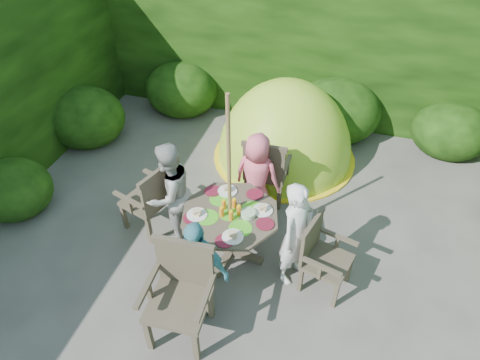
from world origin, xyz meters
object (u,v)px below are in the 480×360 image
(child_right, at_px, (297,235))
(child_back, at_px, (257,177))
(garden_chair_left, at_px, (150,198))
(dome_tent, at_px, (284,157))
(garden_chair_front, at_px, (181,291))
(parasol_pole, at_px, (229,185))
(garden_chair_right, at_px, (322,255))
(garden_chair_back, at_px, (266,169))
(child_front, at_px, (196,267))
(child_left, at_px, (170,193))
(patio_table, at_px, (230,220))

(child_right, xyz_separation_m, child_back, (-0.68, 0.90, -0.05))
(garden_chair_left, bearing_deg, dome_tent, 164.39)
(garden_chair_front, bearing_deg, parasol_pole, 78.57)
(garden_chair_right, relative_size, dome_tent, 0.35)
(garden_chair_back, xyz_separation_m, child_front, (-0.27, -1.87, 0.09))
(garden_chair_front, height_order, child_left, child_left)
(garden_chair_left, bearing_deg, garden_chair_front, 54.81)
(parasol_pole, distance_m, child_right, 0.91)
(child_right, bearing_deg, child_back, 63.04)
(garden_chair_right, bearing_deg, garden_chair_back, 52.44)
(parasol_pole, relative_size, dome_tent, 0.86)
(garden_chair_right, height_order, garden_chair_left, garden_chair_left)
(parasol_pole, bearing_deg, child_left, 172.25)
(patio_table, bearing_deg, garden_chair_left, 173.03)
(garden_chair_front, bearing_deg, garden_chair_back, 78.70)
(garden_chair_front, bearing_deg, dome_tent, 80.57)
(garden_chair_left, bearing_deg, child_back, 136.24)
(child_back, distance_m, dome_tent, 1.48)
(child_left, relative_size, child_front, 1.10)
(child_front, bearing_deg, garden_chair_right, 36.13)
(garden_chair_front, xyz_separation_m, child_right, (0.96, 0.97, 0.11))
(parasol_pole, distance_m, garden_chair_right, 1.27)
(garden_chair_left, height_order, child_back, child_back)
(garden_chair_front, height_order, child_front, child_front)
(parasol_pole, bearing_deg, patio_table, 5.05)
(parasol_pole, distance_m, garden_chair_front, 1.21)
(garden_chair_back, bearing_deg, child_right, 117.65)
(child_right, xyz_separation_m, dome_tent, (-0.58, 2.24, -0.67))
(child_front, bearing_deg, garden_chair_back, 89.43)
(garden_chair_front, relative_size, child_left, 0.77)
(parasol_pole, distance_m, dome_tent, 2.41)
(child_right, distance_m, child_left, 1.60)
(child_right, bearing_deg, garden_chair_back, 53.83)
(child_back, relative_size, child_front, 1.00)
(child_left, bearing_deg, garden_chair_back, 155.95)
(garden_chair_right, relative_size, garden_chair_back, 0.89)
(garden_chair_left, bearing_deg, child_right, 100.08)
(patio_table, height_order, child_front, child_front)
(patio_table, height_order, garden_chair_back, garden_chair_back)
(patio_table, xyz_separation_m, parasol_pole, (-0.00, -0.00, 0.53))
(patio_table, bearing_deg, dome_tent, 84.46)
(child_front, bearing_deg, child_right, 44.81)
(garden_chair_right, height_order, child_right, child_right)
(garden_chair_front, xyz_separation_m, child_front, (0.06, 0.28, 0.05))
(garden_chair_back, xyz_separation_m, garden_chair_front, (-0.32, -2.16, 0.03))
(dome_tent, bearing_deg, garden_chair_back, -103.95)
(garden_chair_right, relative_size, child_back, 0.72)
(garden_chair_back, distance_m, child_front, 1.89)
(garden_chair_left, xyz_separation_m, garden_chair_front, (0.92, -1.21, 0.06))
(garden_chair_front, bearing_deg, garden_chair_right, 33.92)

